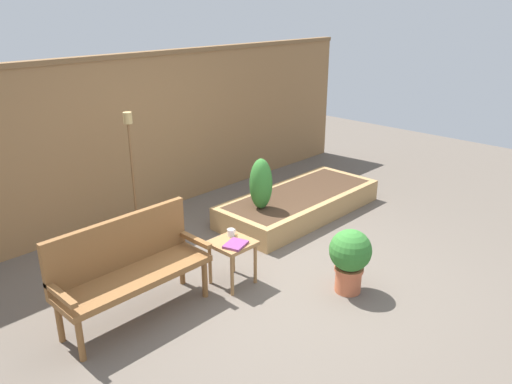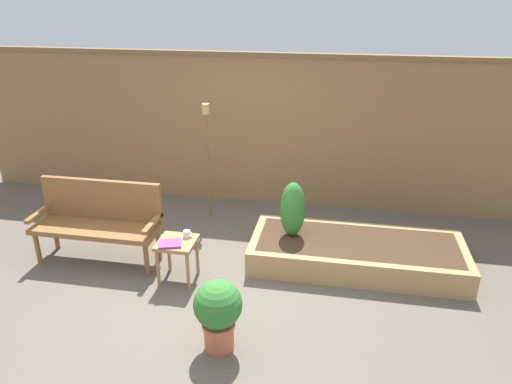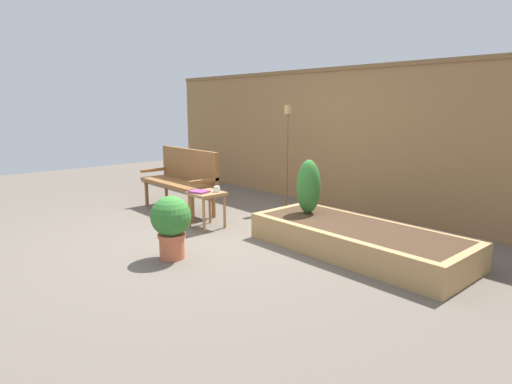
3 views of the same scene
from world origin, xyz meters
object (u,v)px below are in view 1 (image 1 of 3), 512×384
Objects in this scene: cup_on_table at (231,232)px; potted_boxwood at (350,256)px; book_on_table at (236,244)px; garden_bench at (128,262)px; tiki_torch at (131,154)px; shrub_near_bench at (261,184)px; side_table at (232,249)px.

potted_boxwood reaches higher than cup_on_table.
garden_bench is at bearing 141.32° from book_on_table.
tiki_torch is at bearing 107.41° from potted_boxwood.
potted_boxwood is (0.62, -1.06, -0.12)m from cup_on_table.
shrub_near_bench is 0.41× the size of tiki_torch.
garden_bench is 2.15× the size of potted_boxwood.
book_on_table is 1.14m from potted_boxwood.
potted_boxwood is at bearing -67.09° from book_on_table.
cup_on_table reaches higher than book_on_table.
cup_on_table is at bearing -83.07° from tiki_torch.
tiki_torch is at bearing 93.42° from side_table.
shrub_near_bench is at bearing 74.63° from potted_boxwood.
book_on_table is at bearing -88.05° from tiki_torch.
potted_boxwood is 1.71m from shrub_near_bench.
side_table is at bearing -149.21° from shrub_near_bench.
tiki_torch is (-0.06, 1.68, 0.61)m from book_on_table.
garden_bench is 6.23× the size of book_on_table.
garden_bench is 1.69m from tiki_torch.
shrub_near_bench is (1.07, 0.58, 0.11)m from cup_on_table.
side_table is at bearing -129.09° from cup_on_table.
side_table is 0.18m from cup_on_table.
side_table is at bearing -15.76° from garden_bench.
cup_on_table is at bearing -9.43° from garden_bench.
shrub_near_bench is at bearing 28.59° from cup_on_table.
tiki_torch reaches higher than shrub_near_bench.
garden_bench is 3.00× the size of side_table.
potted_boxwood is (0.70, -0.95, -0.00)m from side_table.
side_table is (1.03, -0.29, -0.15)m from garden_bench.
cup_on_table is 0.23m from book_on_table.
cup_on_table reaches higher than side_table.
cup_on_table is (0.09, 0.11, 0.12)m from side_table.
garden_bench reaches higher than side_table.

